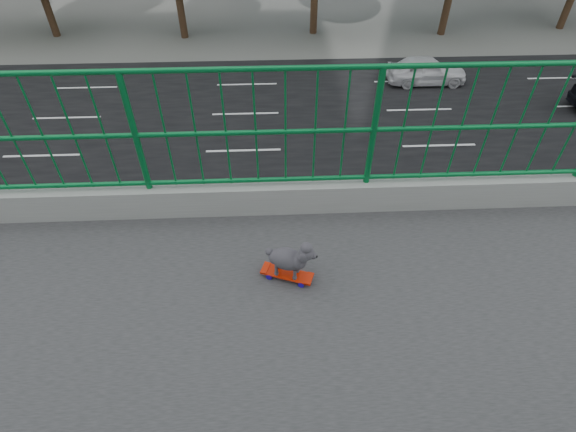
# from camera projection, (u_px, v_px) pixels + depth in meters

# --- Properties ---
(road) EXTENTS (18.00, 90.00, 0.02)m
(road) POSITION_uv_depth(u_px,v_px,m) (243.00, 151.00, 17.44)
(road) COLOR black
(road) RESTS_ON ground
(railing) EXTENTS (3.00, 24.00, 1.42)m
(railing) POSITION_uv_depth(u_px,v_px,m) (114.00, 323.00, 2.98)
(railing) COLOR gray
(railing) RESTS_ON footbridge
(skateboard) EXTENTS (0.26, 0.44, 0.06)m
(skateboard) POSITION_uv_depth(u_px,v_px,m) (287.00, 274.00, 3.53)
(skateboard) COLOR red
(skateboard) RESTS_ON footbridge
(poodle) EXTENTS (0.26, 0.40, 0.35)m
(poodle) POSITION_uv_depth(u_px,v_px,m) (290.00, 258.00, 3.39)
(poodle) COLOR #29272C
(poodle) RESTS_ON skateboard
(car_4) EXTENTS (1.57, 3.91, 1.33)m
(car_4) POSITION_uv_depth(u_px,v_px,m) (427.00, 70.00, 21.61)
(car_4) COLOR silver
(car_4) RESTS_ON ground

